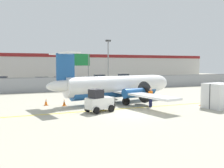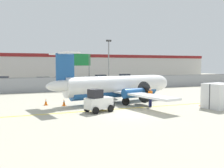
{
  "view_description": "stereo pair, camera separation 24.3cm",
  "coord_description": "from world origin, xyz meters",
  "views": [
    {
      "loc": [
        -8.67,
        -17.61,
        3.85
      ],
      "look_at": [
        1.18,
        6.77,
        1.8
      ],
      "focal_mm": 40.0,
      "sensor_mm": 36.0,
      "label": 1
    },
    {
      "loc": [
        -8.45,
        -17.7,
        3.85
      ],
      "look_at": [
        1.18,
        6.77,
        1.8
      ],
      "focal_mm": 40.0,
      "sensor_mm": 36.0,
      "label": 2
    }
  ],
  "objects": [
    {
      "name": "parked_car_2",
      "position": [
        -3.81,
        27.95,
        0.89
      ],
      "size": [
        4.22,
        2.05,
        1.58
      ],
      "rotation": [
        0.0,
        0.0,
        3.13
      ],
      "color": "black",
      "rests_on": "parking_lot_strip"
    },
    {
      "name": "perimeter_fence",
      "position": [
        0.0,
        18.0,
        1.12
      ],
      "size": [
        98.0,
        0.1,
        2.1
      ],
      "color": "gray",
      "rests_on": "ground"
    },
    {
      "name": "parked_car_5",
      "position": [
        8.77,
        33.06,
        0.89
      ],
      "size": [
        4.32,
        2.27,
        1.58
      ],
      "rotation": [
        0.0,
        0.0,
        3.06
      ],
      "color": "navy",
      "rests_on": "parking_lot_strip"
    },
    {
      "name": "traffic_cone_near_left",
      "position": [
        7.69,
        0.58,
        0.31
      ],
      "size": [
        0.36,
        0.36,
        0.64
      ],
      "color": "orange",
      "rests_on": "ground"
    },
    {
      "name": "ground_crew_worker",
      "position": [
        3.05,
        2.0,
        0.95
      ],
      "size": [
        0.55,
        0.43,
        1.7
      ],
      "rotation": [
        0.0,
        0.0,
        5.01
      ],
      "color": "#191E4C",
      "rests_on": "ground"
    },
    {
      "name": "traffic_cone_far_right",
      "position": [
        -4.18,
        5.43,
        0.31
      ],
      "size": [
        0.36,
        0.36,
        0.64
      ],
      "color": "orange",
      "rests_on": "ground"
    },
    {
      "name": "ground_plane",
      "position": [
        0.0,
        2.0,
        0.0
      ],
      "size": [
        140.0,
        140.0,
        0.01
      ],
      "color": "#B2AD99"
    },
    {
      "name": "parked_car_4",
      "position": [
        4.3,
        26.0,
        0.89
      ],
      "size": [
        4.34,
        2.3,
        1.58
      ],
      "rotation": [
        0.0,
        0.0,
        0.09
      ],
      "color": "red",
      "rests_on": "parking_lot_strip"
    },
    {
      "name": "parked_car_6",
      "position": [
        15.31,
        34.93,
        0.89
      ],
      "size": [
        4.25,
        2.11,
        1.58
      ],
      "rotation": [
        0.0,
        0.0,
        3.11
      ],
      "color": "silver",
      "rests_on": "parking_lot_strip"
    },
    {
      "name": "commuter_airplane",
      "position": [
        1.43,
        5.82,
        1.6
      ],
      "size": [
        14.22,
        16.01,
        4.92
      ],
      "rotation": [
        0.0,
        0.0,
        0.19
      ],
      "color": "white",
      "rests_on": "ground"
    },
    {
      "name": "apron_light_pole",
      "position": [
        3.89,
        14.9,
        4.3
      ],
      "size": [
        0.7,
        0.3,
        7.27
      ],
      "color": "slate",
      "rests_on": "ground"
    },
    {
      "name": "traffic_cone_far_left",
      "position": [
        -5.71,
        6.4,
        0.31
      ],
      "size": [
        0.36,
        0.36,
        0.64
      ],
      "color": "orange",
      "rests_on": "ground"
    },
    {
      "name": "parked_car_3",
      "position": [
        -0.57,
        27.74,
        0.89
      ],
      "size": [
        4.31,
        2.24,
        1.58
      ],
      "rotation": [
        0.0,
        0.0,
        3.07
      ],
      "color": "navy",
      "rests_on": "parking_lot_strip"
    },
    {
      "name": "highway_sign",
      "position": [
        0.87,
        19.78,
        4.14
      ],
      "size": [
        3.6,
        0.14,
        5.5
      ],
      "color": "slate",
      "rests_on": "ground"
    },
    {
      "name": "traffic_cone_near_right",
      "position": [
        -1.78,
        3.51,
        0.31
      ],
      "size": [
        0.36,
        0.36,
        0.64
      ],
      "color": "orange",
      "rests_on": "ground"
    },
    {
      "name": "background_building",
      "position": [
        0.0,
        47.99,
        3.26
      ],
      "size": [
        91.0,
        8.1,
        6.5
      ],
      "color": "beige",
      "rests_on": "ground"
    },
    {
      "name": "baggage_tug",
      "position": [
        -2.13,
        1.38,
        0.86
      ],
      "size": [
        2.56,
        1.95,
        1.88
      ],
      "rotation": [
        0.0,
        0.0,
        0.31
      ],
      "color": "silver",
      "rests_on": "ground"
    },
    {
      "name": "parking_lot_strip",
      "position": [
        0.0,
        29.5,
        0.06
      ],
      "size": [
        98.0,
        17.0,
        0.12
      ],
      "color": "#38383A",
      "rests_on": "ground"
    },
    {
      "name": "cargo_container",
      "position": [
        8.35,
        -0.85,
        1.1
      ],
      "size": [
        2.6,
        2.25,
        2.2
      ],
      "rotation": [
        0.0,
        0.0,
        0.11
      ],
      "color": "silver",
      "rests_on": "ground"
    },
    {
      "name": "parked_car_1",
      "position": [
        -10.62,
        32.49,
        0.89
      ],
      "size": [
        4.37,
        2.4,
        1.58
      ],
      "rotation": [
        0.0,
        0.0,
        3.02
      ],
      "color": "red",
      "rests_on": "parking_lot_strip"
    }
  ]
}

